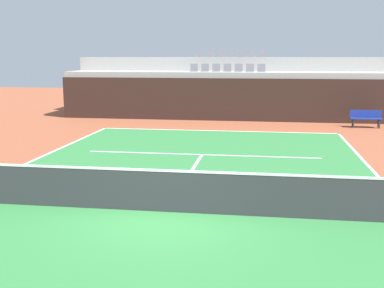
# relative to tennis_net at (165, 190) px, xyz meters

# --- Properties ---
(ground_plane) EXTENTS (80.00, 80.00, 0.00)m
(ground_plane) POSITION_rel_tennis_net_xyz_m (0.00, 0.00, -0.51)
(ground_plane) COLOR brown
(court_surface) EXTENTS (11.00, 24.00, 0.01)m
(court_surface) POSITION_rel_tennis_net_xyz_m (0.00, 0.00, -0.50)
(court_surface) COLOR #2D7238
(court_surface) RESTS_ON ground_plane
(baseline_far) EXTENTS (11.00, 0.10, 0.00)m
(baseline_far) POSITION_rel_tennis_net_xyz_m (0.00, 11.95, -0.50)
(baseline_far) COLOR white
(baseline_far) RESTS_ON court_surface
(service_line_far) EXTENTS (8.26, 0.10, 0.00)m
(service_line_far) POSITION_rel_tennis_net_xyz_m (0.00, 6.40, -0.50)
(service_line_far) COLOR white
(service_line_far) RESTS_ON court_surface
(centre_service_line) EXTENTS (0.10, 6.40, 0.00)m
(centre_service_line) POSITION_rel_tennis_net_xyz_m (0.00, 3.20, -0.50)
(centre_service_line) COLOR white
(centre_service_line) RESTS_ON court_surface
(back_wall) EXTENTS (18.14, 0.30, 2.27)m
(back_wall) POSITION_rel_tennis_net_xyz_m (0.00, 15.69, 0.63)
(back_wall) COLOR black
(back_wall) RESTS_ON ground_plane
(stands_tier_lower) EXTENTS (18.14, 2.40, 2.57)m
(stands_tier_lower) POSITION_rel_tennis_net_xyz_m (0.00, 17.04, 0.78)
(stands_tier_lower) COLOR #9E9E99
(stands_tier_lower) RESTS_ON ground_plane
(stands_tier_upper) EXTENTS (18.14, 2.40, 3.36)m
(stands_tier_upper) POSITION_rel_tennis_net_xyz_m (0.00, 19.44, 1.17)
(stands_tier_upper) COLOR #9E9E99
(stands_tier_upper) RESTS_ON ground_plane
(seating_row_lower) EXTENTS (4.22, 0.44, 0.44)m
(seating_row_lower) POSITION_rel_tennis_net_xyz_m (-0.00, 17.14, 2.19)
(seating_row_lower) COLOR slate
(seating_row_lower) RESTS_ON stands_tier_lower
(seating_row_upper) EXTENTS (4.22, 0.44, 0.44)m
(seating_row_upper) POSITION_rel_tennis_net_xyz_m (-0.00, 19.54, 2.97)
(seating_row_upper) COLOR slate
(seating_row_upper) RESTS_ON stands_tier_upper
(tennis_net) EXTENTS (11.08, 0.08, 1.07)m
(tennis_net) POSITION_rel_tennis_net_xyz_m (0.00, 0.00, 0.00)
(tennis_net) COLOR black
(tennis_net) RESTS_ON court_surface
(player_bench) EXTENTS (1.50, 0.40, 0.85)m
(player_bench) POSITION_rel_tennis_net_xyz_m (7.02, 14.15, -0.00)
(player_bench) COLOR navy
(player_bench) RESTS_ON ground_plane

